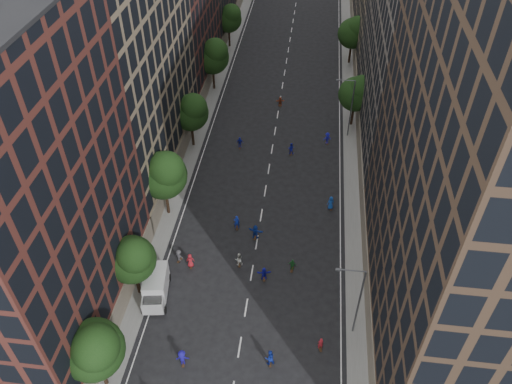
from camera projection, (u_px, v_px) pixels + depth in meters
ground at (272, 151)px, 70.05m from camera, size 240.00×240.00×0.00m
sidewalk_left at (199, 116)px, 76.66m from camera, size 4.00×105.00×0.15m
sidewalk_right at (357, 127)px, 74.48m from camera, size 4.00×105.00×0.15m
bldg_left_a at (7, 199)px, 40.28m from camera, size 14.00×22.00×30.00m
bldg_left_b at (105, 45)px, 56.79m from camera, size 14.00×26.00×34.00m
bldg_right_a at (494, 176)px, 37.81m from camera, size 14.00×30.00×36.00m
bldg_right_b at (434, 34)px, 60.36m from camera, size 14.00×28.00×33.00m
tree_left_0 at (94, 349)px, 40.23m from camera, size 5.20×5.20×8.83m
tree_left_1 at (132, 258)px, 47.94m from camera, size 4.80×4.80×8.21m
tree_left_2 at (164, 174)px, 56.31m from camera, size 5.60×5.60×9.45m
tree_left_3 at (191, 111)px, 67.08m from camera, size 5.00×5.00×8.58m
tree_left_4 at (213, 55)px, 78.78m from camera, size 5.40×5.40×9.08m
tree_left_5 at (229, 18)px, 90.96m from camera, size 4.80×4.80×8.33m
tree_right_a at (357, 92)px, 71.12m from camera, size 5.00×5.00×8.39m
tree_right_b at (354, 32)px, 85.76m from camera, size 5.20×5.20×8.83m
streetlamp_near at (357, 299)px, 44.87m from camera, size 2.64×0.22×9.06m
streetlamp_far at (350, 105)px, 69.40m from camera, size 2.64×0.22×9.06m
cargo_van at (155, 287)px, 50.53m from camera, size 3.05×5.33×2.70m
skater_2 at (270, 358)px, 45.14m from camera, size 1.11×0.98×1.90m
skater_3 at (182, 358)px, 45.14m from camera, size 1.31×0.89×1.87m
skater_5 at (264, 274)px, 52.57m from camera, size 1.56×0.74×1.61m
skater_6 at (190, 261)px, 53.82m from camera, size 0.95×0.71×1.76m
skater_7 at (321, 344)px, 46.43m from camera, size 0.63×0.50×1.51m
skater_8 at (239, 260)px, 53.99m from camera, size 0.97×0.84×1.70m
skater_9 at (179, 256)px, 54.49m from camera, size 1.12×0.89×1.52m
skater_10 at (292, 265)px, 53.49m from camera, size 0.97×0.55×1.56m
skater_11 at (255, 232)px, 56.96m from camera, size 1.81×0.91×1.87m
skater_12 at (331, 203)px, 60.67m from camera, size 1.03×0.87×1.80m
skater_13 at (237, 222)px, 58.13m from camera, size 0.77×0.58×1.90m
skater_14 at (291, 149)px, 69.01m from camera, size 0.84×0.65×1.72m
skater_15 at (327, 138)px, 70.84m from camera, size 1.29×1.00×1.75m
skater_16 at (240, 143)px, 70.10m from camera, size 1.02×0.49×1.69m
skater_17 at (280, 102)px, 78.45m from camera, size 1.47×0.72×1.52m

